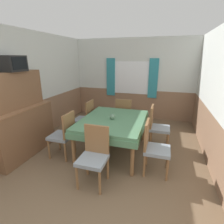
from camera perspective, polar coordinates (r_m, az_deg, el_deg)
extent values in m
cube|color=silver|center=(5.92, 7.08, 15.11)|extent=(4.32, 0.05, 1.65)
cube|color=#89664C|center=(6.11, 6.63, 2.84)|extent=(4.32, 0.05, 0.95)
cube|color=white|center=(5.92, 6.34, 11.02)|extent=(1.24, 0.01, 1.05)
cube|color=teal|center=(6.08, -0.40, 11.29)|extent=(0.29, 0.03, 1.25)
cube|color=teal|center=(5.81, 13.28, 10.55)|extent=(0.29, 0.03, 1.25)
cube|color=silver|center=(4.64, -24.54, 13.11)|extent=(0.05, 4.99, 1.65)
cube|color=#89664C|center=(4.88, -22.64, -2.21)|extent=(0.05, 4.99, 0.95)
cube|color=silver|center=(3.63, 32.67, 11.15)|extent=(0.05, 4.99, 1.65)
cube|color=#89664C|center=(3.93, 29.57, -7.87)|extent=(0.05, 4.99, 0.95)
cube|color=#4C7A56|center=(3.72, 0.35, -2.68)|extent=(1.30, 1.63, 0.06)
cube|color=#4C7A56|center=(3.75, 0.35, -3.97)|extent=(1.33, 1.66, 0.12)
cylinder|color=brown|center=(3.47, -12.51, -11.55)|extent=(0.07, 0.07, 0.69)
cylinder|color=brown|center=(3.12, 6.64, -14.75)|extent=(0.07, 0.07, 0.69)
cylinder|color=brown|center=(4.68, -3.73, -3.34)|extent=(0.07, 0.07, 0.69)
cylinder|color=brown|center=(4.43, 10.21, -4.83)|extent=(0.07, 0.07, 0.69)
cylinder|color=brown|center=(3.86, -19.89, -11.42)|extent=(0.04, 0.04, 0.42)
cylinder|color=brown|center=(4.13, -16.75, -9.13)|extent=(0.04, 0.04, 0.42)
cylinder|color=brown|center=(3.66, -14.98, -12.59)|extent=(0.04, 0.04, 0.42)
cylinder|color=brown|center=(3.94, -12.07, -10.06)|extent=(0.04, 0.04, 0.42)
cube|color=gray|center=(3.79, -16.22, -7.56)|extent=(0.44, 0.44, 0.06)
cube|color=brown|center=(3.58, -13.90, -4.10)|extent=(0.04, 0.42, 0.49)
cylinder|color=brown|center=(5.14, 2.57, -3.00)|extent=(0.04, 0.04, 0.42)
cylinder|color=brown|center=(5.07, 6.73, -3.42)|extent=(0.04, 0.04, 0.42)
cylinder|color=brown|center=(4.80, 1.41, -4.52)|extent=(0.04, 0.04, 0.42)
cylinder|color=brown|center=(4.72, 5.88, -5.00)|extent=(0.04, 0.04, 0.42)
cube|color=gray|center=(4.85, 4.21, -1.33)|extent=(0.44, 0.44, 0.06)
cube|color=brown|center=(4.58, 3.72, 1.14)|extent=(0.42, 0.04, 0.49)
cylinder|color=brown|center=(4.43, 17.66, -7.35)|extent=(0.04, 0.04, 0.42)
cylinder|color=brown|center=(4.08, 17.64, -9.52)|extent=(0.04, 0.04, 0.42)
cylinder|color=brown|center=(4.43, 12.72, -6.90)|extent=(0.04, 0.04, 0.42)
cylinder|color=brown|center=(4.09, 12.26, -9.03)|extent=(0.04, 0.04, 0.42)
cube|color=gray|center=(4.16, 15.33, -5.19)|extent=(0.44, 0.44, 0.06)
cube|color=brown|center=(4.07, 12.83, -1.38)|extent=(0.04, 0.42, 0.49)
cylinder|color=brown|center=(4.62, -12.41, -5.86)|extent=(0.04, 0.04, 0.42)
cylinder|color=brown|center=(4.92, -10.27, -4.22)|extent=(0.04, 0.04, 0.42)
cylinder|color=brown|center=(4.45, -8.11, -6.51)|extent=(0.04, 0.04, 0.42)
cylinder|color=brown|center=(4.77, -6.18, -4.76)|extent=(0.04, 0.04, 0.42)
cube|color=gray|center=(4.60, -9.39, -2.56)|extent=(0.44, 0.44, 0.06)
cube|color=brown|center=(4.43, -7.24, 0.48)|extent=(0.04, 0.42, 0.49)
cylinder|color=brown|center=(3.52, 17.60, -14.11)|extent=(0.04, 0.04, 0.42)
cylinder|color=brown|center=(3.20, 17.56, -17.60)|extent=(0.04, 0.04, 0.42)
cylinder|color=brown|center=(3.53, 11.26, -13.54)|extent=(0.04, 0.04, 0.42)
cylinder|color=brown|center=(3.21, 10.48, -16.95)|extent=(0.04, 0.04, 0.42)
cube|color=gray|center=(3.24, 14.55, -11.93)|extent=(0.44, 0.44, 0.06)
cube|color=brown|center=(3.12, 11.24, -7.19)|extent=(0.04, 0.42, 0.49)
cylinder|color=brown|center=(2.83, -4.03, -22.07)|extent=(0.04, 0.04, 0.42)
cylinder|color=brown|center=(2.96, -11.39, -20.34)|extent=(0.04, 0.04, 0.42)
cylinder|color=brown|center=(3.11, -1.40, -17.84)|extent=(0.04, 0.04, 0.42)
cylinder|color=brown|center=(3.23, -8.09, -16.54)|extent=(0.04, 0.04, 0.42)
cube|color=gray|center=(2.89, -6.39, -15.32)|extent=(0.44, 0.44, 0.06)
cube|color=brown|center=(2.91, -5.01, -8.78)|extent=(0.42, 0.04, 0.49)
cube|color=brown|center=(4.13, -27.07, -5.76)|extent=(0.44, 1.45, 1.03)
cube|color=#8C5F3F|center=(3.97, -28.07, 0.97)|extent=(0.46, 1.47, 0.02)
cube|color=brown|center=(3.94, -29.40, 6.14)|extent=(0.24, 1.30, 0.72)
cube|color=black|center=(3.89, -29.45, 13.61)|extent=(0.28, 0.42, 0.30)
cube|color=black|center=(3.79, -27.90, 13.87)|extent=(0.01, 0.34, 0.23)
sphere|color=slate|center=(3.67, 0.08, -1.53)|extent=(0.11, 0.11, 0.11)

